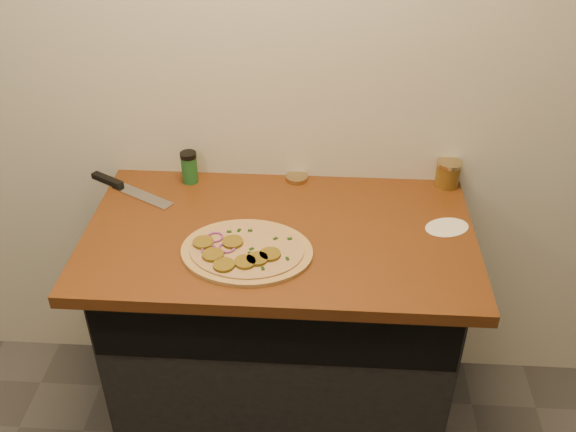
# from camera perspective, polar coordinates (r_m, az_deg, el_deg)

# --- Properties ---
(cabinet) EXTENTS (1.10, 0.60, 0.86)m
(cabinet) POSITION_cam_1_polar(r_m,az_deg,el_deg) (2.31, -0.61, -10.31)
(cabinet) COLOR black
(cabinet) RESTS_ON ground
(countertop) EXTENTS (1.20, 0.70, 0.04)m
(countertop) POSITION_cam_1_polar(r_m,az_deg,el_deg) (1.99, -0.75, -1.71)
(countertop) COLOR #612C12
(countertop) RESTS_ON cabinet
(pizza) EXTENTS (0.40, 0.40, 0.03)m
(pizza) POSITION_cam_1_polar(r_m,az_deg,el_deg) (1.88, -3.84, -3.12)
(pizza) COLOR tan
(pizza) RESTS_ON countertop
(chefs_knife) EXTENTS (0.32, 0.21, 0.02)m
(chefs_knife) POSITION_cam_1_polar(r_m,az_deg,el_deg) (2.24, -14.41, 2.49)
(chefs_knife) COLOR #B7BAC1
(chefs_knife) RESTS_ON countertop
(mason_jar_lid) EXTENTS (0.09, 0.09, 0.02)m
(mason_jar_lid) POSITION_cam_1_polar(r_m,az_deg,el_deg) (2.22, 0.77, 3.41)
(mason_jar_lid) COLOR tan
(mason_jar_lid) RESTS_ON countertop
(salsa_jar) EXTENTS (0.08, 0.08, 0.09)m
(salsa_jar) POSITION_cam_1_polar(r_m,az_deg,el_deg) (2.24, 14.03, 3.69)
(salsa_jar) COLOR #9E190F
(salsa_jar) RESTS_ON countertop
(spice_shaker) EXTENTS (0.06, 0.06, 0.11)m
(spice_shaker) POSITION_cam_1_polar(r_m,az_deg,el_deg) (2.21, -8.76, 4.31)
(spice_shaker) COLOR #1D5D28
(spice_shaker) RESTS_ON countertop
(flour_spill) EXTENTS (0.19, 0.19, 0.00)m
(flour_spill) POSITION_cam_1_polar(r_m,az_deg,el_deg) (2.05, 13.94, -0.98)
(flour_spill) COLOR silver
(flour_spill) RESTS_ON countertop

